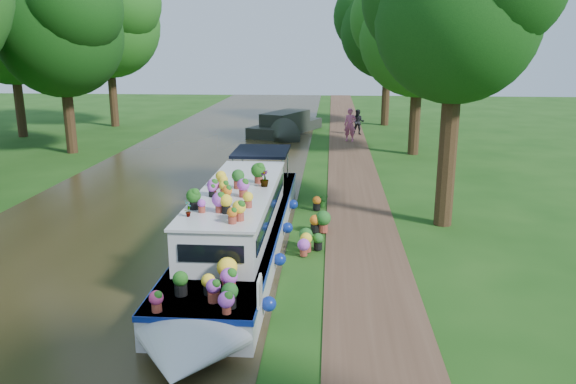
% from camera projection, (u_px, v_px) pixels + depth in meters
% --- Properties ---
extents(ground, '(100.00, 100.00, 0.00)m').
position_uv_depth(ground, '(322.00, 255.00, 15.33)').
color(ground, '#184110').
rests_on(ground, ground).
extents(canal_water, '(10.00, 100.00, 0.02)m').
position_uv_depth(canal_water, '(108.00, 249.00, 15.77)').
color(canal_water, black).
rests_on(canal_water, ground).
extents(towpath, '(2.20, 100.00, 0.03)m').
position_uv_depth(towpath, '(366.00, 256.00, 15.24)').
color(towpath, '#4A3122').
rests_on(towpath, ground).
extents(plant_boat, '(2.29, 13.52, 2.30)m').
position_uv_depth(plant_boat, '(238.00, 226.00, 15.10)').
color(plant_boat, silver).
rests_on(plant_boat, canal_water).
extents(tree_near_overhang, '(5.52, 5.28, 8.99)m').
position_uv_depth(tree_near_overhang, '(457.00, 8.00, 16.32)').
color(tree_near_overhang, '#301E10').
rests_on(tree_near_overhang, ground).
extents(tree_near_mid, '(6.90, 6.60, 9.40)m').
position_uv_depth(tree_near_mid, '(419.00, 27.00, 27.90)').
color(tree_near_mid, '#301E10').
rests_on(tree_near_mid, ground).
extents(tree_near_far, '(7.59, 7.26, 10.30)m').
position_uv_depth(tree_near_far, '(389.00, 22.00, 38.39)').
color(tree_near_far, '#301E10').
rests_on(tree_near_far, ground).
extents(tree_far_c, '(7.13, 6.82, 9.59)m').
position_uv_depth(tree_far_c, '(61.00, 25.00, 28.25)').
color(tree_far_c, '#301E10').
rests_on(tree_far_c, ground).
extents(tree_far_d, '(8.05, 7.70, 10.85)m').
position_uv_depth(tree_far_d, '(107.00, 17.00, 37.79)').
color(tree_far_d, '#301E10').
rests_on(tree_far_d, ground).
extents(tree_far_h, '(7.82, 7.48, 10.49)m').
position_uv_depth(tree_far_h, '(10.00, 17.00, 33.33)').
color(tree_far_h, '#301E10').
rests_on(tree_far_h, ground).
extents(second_boat, '(4.54, 7.89, 1.43)m').
position_uv_depth(second_boat, '(285.00, 125.00, 35.89)').
color(second_boat, black).
rests_on(second_boat, canal_water).
extents(pedestrian_pink, '(0.77, 0.56, 1.94)m').
position_uv_depth(pedestrian_pink, '(350.00, 125.00, 33.01)').
color(pedestrian_pink, '#E25DA2').
rests_on(pedestrian_pink, towpath).
extents(pedestrian_dark, '(0.87, 0.74, 1.59)m').
position_uv_depth(pedestrian_dark, '(358.00, 122.00, 35.50)').
color(pedestrian_dark, black).
rests_on(pedestrian_dark, towpath).
extents(verge_plant, '(0.54, 0.51, 0.48)m').
position_uv_depth(verge_plant, '(322.00, 200.00, 19.87)').
color(verge_plant, '#296D20').
rests_on(verge_plant, ground).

